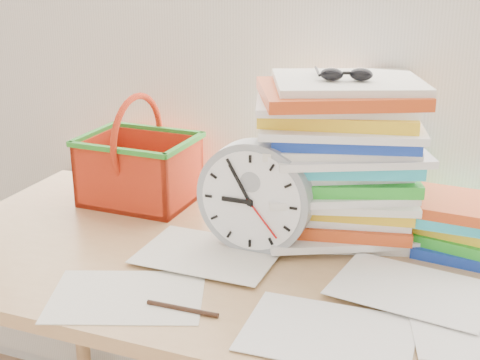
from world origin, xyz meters
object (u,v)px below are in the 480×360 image
at_px(basket, 138,150).
at_px(clock, 255,197).
at_px(book_stack, 467,226).
at_px(desk, 244,292).
at_px(paper_stack, 336,159).

bearing_deg(basket, clock, -23.23).
bearing_deg(clock, book_stack, 21.34).
relative_size(desk, clock, 5.73).
bearing_deg(paper_stack, desk, -124.27).
relative_size(desk, basket, 5.16).
distance_m(clock, basket, 0.41).
height_order(book_stack, basket, basket).
bearing_deg(desk, clock, 86.93).
xyz_separation_m(paper_stack, book_stack, (0.28, 0.01, -0.12)).
distance_m(desk, book_stack, 0.49).
relative_size(desk, paper_stack, 3.96).
distance_m(clock, book_stack, 0.45).
bearing_deg(basket, paper_stack, -0.98).
xyz_separation_m(clock, book_stack, (0.42, 0.16, -0.07)).
height_order(desk, clock, clock).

